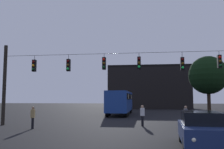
{
  "coord_description": "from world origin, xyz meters",
  "views": [
    {
      "loc": [
        1.49,
        -5.68,
        2.08
      ],
      "look_at": [
        -1.23,
        14.71,
        4.12
      ],
      "focal_mm": 39.41,
      "sensor_mm": 36.0,
      "label": 1
    }
  ],
  "objects": [
    {
      "name": "pedestrian_crossing_right",
      "position": [
        1.28,
        13.49,
        0.89
      ],
      "size": [
        0.34,
        0.42,
        1.59
      ],
      "color": "black",
      "rests_on": "ground"
    },
    {
      "name": "tree_left_silhouette",
      "position": [
        10.27,
        29.92,
        5.37
      ],
      "size": [
        5.33,
        5.33,
        8.05
      ],
      "color": "#2D2116",
      "rests_on": "ground"
    },
    {
      "name": "ground_plane",
      "position": [
        0.0,
        24.5,
        0.0
      ],
      "size": [
        168.0,
        168.0,
        0.0
      ],
      "primitive_type": "plane",
      "color": "black",
      "rests_on": "ground"
    },
    {
      "name": "corner_building",
      "position": [
        2.39,
        50.54,
        4.54
      ],
      "size": [
        17.05,
        12.06,
        9.08
      ],
      "color": "black",
      "rests_on": "ground"
    },
    {
      "name": "city_bus",
      "position": [
        -1.71,
        26.53,
        1.87
      ],
      "size": [
        2.59,
        11.01,
        3.0
      ],
      "color": "navy",
      "rests_on": "ground"
    },
    {
      "name": "pedestrian_crossing_left",
      "position": [
        -6.27,
        10.72,
        0.87
      ],
      "size": [
        0.31,
        0.4,
        1.55
      ],
      "color": "black",
      "rests_on": "ground"
    },
    {
      "name": "pedestrian_crossing_center",
      "position": [
        4.53,
        13.55,
        0.88
      ],
      "size": [
        0.25,
        0.37,
        1.56
      ],
      "color": "black",
      "rests_on": "ground"
    },
    {
      "name": "overhead_signal_span",
      "position": [
        -0.07,
        12.77,
        3.81
      ],
      "size": [
        19.78,
        0.44,
        6.43
      ],
      "color": "black",
      "rests_on": "ground"
    },
    {
      "name": "car_far_left",
      "position": [
        -3.12,
        36.41,
        0.8
      ],
      "size": [
        2.1,
        4.43,
        1.52
      ],
      "color": "#99999E",
      "rests_on": "ground"
    },
    {
      "name": "car_near_right",
      "position": [
        3.9,
        5.44,
        0.8
      ],
      "size": [
        2.14,
        4.44,
        1.52
      ],
      "color": "navy",
      "rests_on": "ground"
    }
  ]
}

